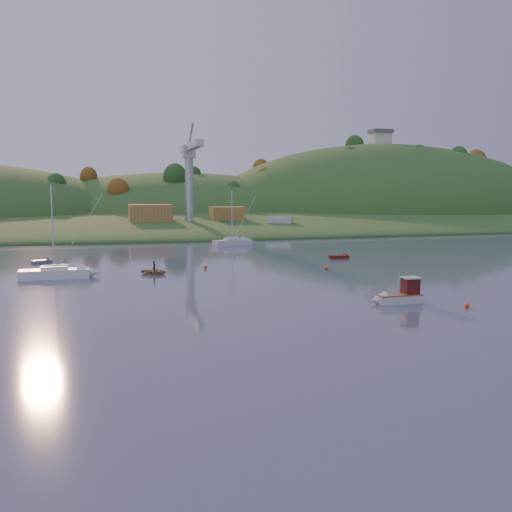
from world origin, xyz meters
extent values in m
plane|color=#344156|center=(0.00, 0.00, 0.00)|extent=(500.00, 500.00, 0.00)
cube|color=#2B5220|center=(0.00, 230.00, 0.00)|extent=(620.00, 220.00, 1.50)
ellipsoid|color=#2B5220|center=(0.00, 165.00, 0.00)|extent=(640.00, 150.00, 7.00)
ellipsoid|color=#2B5220|center=(10.00, 210.00, 0.00)|extent=(140.00, 120.00, 36.00)
ellipsoid|color=#2B5220|center=(95.00, 195.00, 0.00)|extent=(150.00, 130.00, 60.00)
cube|color=beige|center=(95.00, 195.00, 32.50)|extent=(8.00, 6.00, 5.00)
cube|color=#595960|center=(95.00, 195.00, 35.70)|extent=(9.00, 7.00, 1.50)
cube|color=slate|center=(5.00, 122.00, 1.20)|extent=(42.00, 16.00, 2.40)
cube|color=#A46B36|center=(-8.00, 123.00, 4.80)|extent=(11.00, 8.00, 4.80)
cube|color=#A46B36|center=(13.00, 124.00, 4.40)|extent=(9.00, 7.00, 4.00)
cylinder|color=#B7B7BC|center=(2.00, 120.00, 11.40)|extent=(2.20, 2.20, 18.00)
cube|color=#B7B7BC|center=(2.00, 120.00, 20.90)|extent=(3.20, 3.20, 3.20)
cube|color=#B7B7BC|center=(2.00, 111.00, 21.90)|extent=(1.80, 18.00, 1.60)
cube|color=#B7B7BC|center=(2.00, 125.00, 21.90)|extent=(1.80, 10.00, 1.60)
cube|color=silver|center=(8.18, 20.25, 0.41)|extent=(4.53, 1.64, 0.82)
cone|color=silver|center=(5.91, 20.25, 0.41)|extent=(1.59, 1.63, 1.63)
cube|color=brown|center=(8.18, 20.25, 0.84)|extent=(4.53, 1.69, 0.11)
cube|color=#4B1211|center=(9.44, 20.24, 1.63)|extent=(1.45, 1.36, 1.63)
cube|color=silver|center=(9.44, 20.24, 2.49)|extent=(1.63, 1.54, 0.14)
cylinder|color=silver|center=(8.18, 20.25, 1.90)|extent=(0.10, 0.10, 2.17)
cube|color=white|center=(-26.11, 45.56, 0.58)|extent=(8.54, 2.72, 1.17)
cube|color=white|center=(-26.11, 45.56, 1.22)|extent=(3.22, 1.97, 0.74)
cylinder|color=silver|center=(-26.11, 45.56, 6.47)|extent=(0.18, 0.18, 10.61)
cylinder|color=silver|center=(-26.11, 45.56, 1.47)|extent=(3.40, 0.19, 0.12)
cylinder|color=white|center=(-26.11, 45.56, 1.57)|extent=(2.98, 0.42, 0.36)
cube|color=silver|center=(4.96, 81.76, 0.55)|extent=(8.32, 4.84, 1.10)
cube|color=silver|center=(4.96, 81.76, 1.15)|extent=(3.41, 2.66, 0.70)
cylinder|color=silver|center=(4.96, 81.76, 6.08)|extent=(0.18, 0.18, 9.96)
cylinder|color=silver|center=(4.96, 81.76, 1.40)|extent=(3.06, 1.15, 0.12)
cylinder|color=silver|center=(4.96, 81.76, 1.50)|extent=(2.76, 1.24, 0.36)
imported|color=#A18C59|center=(-13.58, 46.10, 0.36)|extent=(4.25, 3.83, 0.72)
imported|color=black|center=(-13.58, 46.10, 0.74)|extent=(0.57, 0.64, 1.48)
cube|color=#50150B|center=(16.92, 55.86, 0.26)|extent=(3.20, 1.55, 0.52)
cone|color=#50150B|center=(18.45, 55.70, 0.26)|extent=(1.20, 1.34, 1.24)
cube|color=slate|center=(-29.24, 61.69, 0.25)|extent=(3.08, 2.45, 0.51)
cone|color=slate|center=(-28.00, 62.37, 0.25)|extent=(1.47, 1.57, 1.25)
cube|color=#4F5E68|center=(24.48, 112.63, 1.02)|extent=(16.71, 11.72, 2.03)
cube|color=#B7B7BC|center=(24.48, 112.63, 2.71)|extent=(7.57, 5.90, 2.71)
sphere|color=#FF450D|center=(13.25, 16.37, 0.25)|extent=(0.50, 0.50, 0.50)
sphere|color=#FF450D|center=(10.19, 44.26, 0.25)|extent=(0.50, 0.50, 0.50)
sphere|color=#FF450D|center=(-6.13, 49.45, 0.25)|extent=(0.50, 0.50, 0.50)
camera|label=1|loc=(-19.83, -29.86, 11.24)|focal=40.00mm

